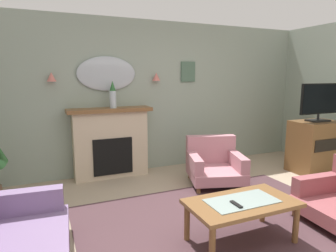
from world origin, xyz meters
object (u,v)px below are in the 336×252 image
at_px(coffee_table, 242,206).
at_px(wall_mirror, 107,74).
at_px(mantel_vase_centre, 113,95).
at_px(tv_cabinet, 315,146).
at_px(tv_remote, 236,205).
at_px(tv_flatscreen, 320,101).
at_px(framed_picture, 188,72).
at_px(armchair_near_fireplace, 214,164).
at_px(wall_sconce_right, 156,77).
at_px(wall_sconce_left, 51,77).
at_px(fireplace, 111,143).

bearing_deg(coffee_table, wall_mirror, 105.91).
xyz_separation_m(mantel_vase_centre, tv_cabinet, (3.30, -1.12, -0.92)).
bearing_deg(tv_remote, tv_flatscreen, 27.18).
xyz_separation_m(tv_remote, tv_cabinet, (2.71, 1.41, -0.00)).
distance_m(coffee_table, tv_remote, 0.15).
relative_size(framed_picture, tv_cabinet, 0.40).
bearing_deg(tv_flatscreen, tv_cabinet, 90.00).
bearing_deg(armchair_near_fireplace, tv_cabinet, -6.78).
distance_m(coffee_table, tv_cabinet, 2.92).
xyz_separation_m(coffee_table, tv_remote, (-0.12, -0.06, 0.07)).
height_order(wall_sconce_right, coffee_table, wall_sconce_right).
bearing_deg(coffee_table, wall_sconce_left, 121.74).
distance_m(wall_sconce_left, coffee_table, 3.30).
distance_m(wall_sconce_left, tv_remote, 3.27).
bearing_deg(tv_remote, tv_cabinet, 27.53).
bearing_deg(armchair_near_fireplace, tv_remote, -115.84).
bearing_deg(tv_flatscreen, coffee_table, -152.89).
distance_m(wall_sconce_right, tv_flatscreen, 2.83).
xyz_separation_m(wall_mirror, wall_sconce_right, (0.85, -0.05, -0.05)).
height_order(tv_remote, armchair_near_fireplace, armchair_near_fireplace).
relative_size(mantel_vase_centre, framed_picture, 1.21).
height_order(fireplace, coffee_table, fireplace).
relative_size(wall_mirror, tv_remote, 6.00).
distance_m(mantel_vase_centre, framed_picture, 1.51).
height_order(coffee_table, armchair_near_fireplace, armchair_near_fireplace).
bearing_deg(mantel_vase_centre, tv_cabinet, -18.79).
relative_size(wall_sconce_left, tv_remote, 0.88).
height_order(fireplace, armchair_near_fireplace, fireplace).
xyz_separation_m(wall_sconce_right, tv_cabinet, (2.50, -1.24, -1.21)).
bearing_deg(tv_cabinet, mantel_vase_centre, 161.21).
bearing_deg(tv_cabinet, armchair_near_fireplace, 173.22).
bearing_deg(coffee_table, armchair_near_fireplace, 66.78).
distance_m(framed_picture, coffee_table, 3.07).
bearing_deg(mantel_vase_centre, wall_mirror, 106.39).
bearing_deg(tv_flatscreen, mantel_vase_centre, 160.89).
relative_size(coffee_table, tv_remote, 6.88).
bearing_deg(tv_cabinet, wall_sconce_right, 153.56).
relative_size(mantel_vase_centre, tv_flatscreen, 0.52).
height_order(coffee_table, tv_remote, tv_remote).
distance_m(fireplace, mantel_vase_centre, 0.80).
relative_size(mantel_vase_centre, coffee_table, 0.40).
xyz_separation_m(fireplace, armchair_near_fireplace, (1.43, -0.92, -0.27)).
relative_size(wall_sconce_right, coffee_table, 0.13).
bearing_deg(mantel_vase_centre, coffee_table, -74.12).
height_order(tv_remote, tv_flatscreen, tv_flatscreen).
distance_m(armchair_near_fireplace, tv_cabinet, 1.94).
distance_m(wall_sconce_right, tv_remote, 2.93).
xyz_separation_m(wall_sconce_right, armchair_near_fireplace, (0.58, -1.01, -1.35)).
xyz_separation_m(fireplace, coffee_table, (0.75, -2.50, -0.19)).
bearing_deg(fireplace, wall_sconce_right, 6.16).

